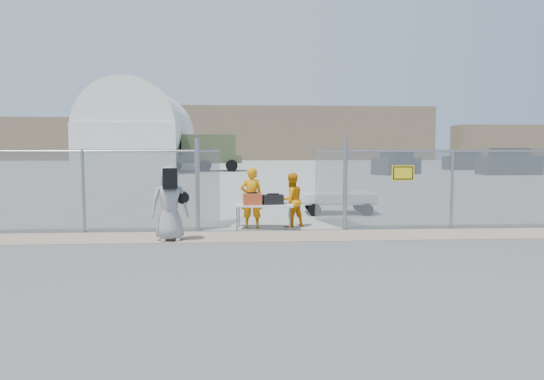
{
  "coord_description": "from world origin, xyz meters",
  "views": [
    {
      "loc": [
        -0.97,
        -12.24,
        2.27
      ],
      "look_at": [
        0.0,
        2.0,
        1.1
      ],
      "focal_mm": 35.0,
      "sensor_mm": 36.0,
      "label": 1
    }
  ],
  "objects": [
    {
      "name": "chain_link_fence",
      "position": [
        0.0,
        2.0,
        1.1
      ],
      "size": [
        40.0,
        0.2,
        2.2
      ],
      "primitive_type": null,
      "color": "gray",
      "rests_on": "ground"
    },
    {
      "name": "parked_vehicle_mid",
      "position": [
        21.33,
        37.86,
        0.92
      ],
      "size": [
        4.1,
        1.95,
        1.83
      ],
      "primitive_type": null,
      "rotation": [
        0.0,
        0.0,
        -0.03
      ],
      "color": "#3A3D3B",
      "rests_on": "ground"
    },
    {
      "name": "ground",
      "position": [
        0.0,
        0.0,
        0.0
      ],
      "size": [
        160.0,
        160.0,
        0.0
      ],
      "primitive_type": "plane",
      "color": "#4A4A4A"
    },
    {
      "name": "quonset_hangar",
      "position": [
        -10.0,
        40.0,
        4.0
      ],
      "size": [
        9.0,
        18.0,
        8.0
      ],
      "primitive_type": null,
      "color": "white",
      "rests_on": "ground"
    },
    {
      "name": "military_truck",
      "position": [
        -3.99,
        37.0,
        1.68
      ],
      "size": [
        7.11,
        2.79,
        3.36
      ],
      "primitive_type": null,
      "rotation": [
        0.0,
        0.0,
        0.03
      ],
      "color": "#495633",
      "rests_on": "ground"
    },
    {
      "name": "tarmac_inside",
      "position": [
        0.0,
        42.0,
        0.01
      ],
      "size": [
        160.0,
        80.0,
        0.01
      ],
      "primitive_type": "cube",
      "color": "gray",
      "rests_on": "ground"
    },
    {
      "name": "parked_vehicle_near",
      "position": [
        12.05,
        30.04,
        0.92
      ],
      "size": [
        4.42,
        3.78,
        1.84
      ],
      "primitive_type": null,
      "rotation": [
        0.0,
        0.0,
        0.58
      ],
      "color": "#3A3D3B",
      "rests_on": "ground"
    },
    {
      "name": "security_worker_right",
      "position": [
        0.58,
        2.53,
        0.77
      ],
      "size": [
        0.92,
        0.85,
        1.53
      ],
      "primitive_type": "imported",
      "rotation": [
        0.0,
        0.0,
        3.59
      ],
      "color": "orange",
      "rests_on": "ground"
    },
    {
      "name": "folding_table",
      "position": [
        -0.21,
        2.18,
        0.34
      ],
      "size": [
        1.68,
        0.85,
        0.69
      ],
      "primitive_type": null,
      "rotation": [
        0.0,
        0.0,
        -0.11
      ],
      "color": "silver",
      "rests_on": "ground"
    },
    {
      "name": "dirt_strip",
      "position": [
        0.0,
        1.0,
        0.01
      ],
      "size": [
        44.0,
        1.6,
        0.01
      ],
      "primitive_type": "cube",
      "color": "tan",
      "rests_on": "ground"
    },
    {
      "name": "visitor",
      "position": [
        -2.56,
        0.54,
        0.91
      ],
      "size": [
        0.99,
        0.74,
        1.83
      ],
      "primitive_type": "imported",
      "rotation": [
        0.0,
        0.0,
        0.19
      ],
      "color": "gray",
      "rests_on": "ground"
    },
    {
      "name": "orange_bag",
      "position": [
        -0.53,
        2.15,
        0.84
      ],
      "size": [
        0.51,
        0.36,
        0.31
      ],
      "primitive_type": "cube",
      "rotation": [
        0.0,
        0.0,
        0.07
      ],
      "color": "#C34922",
      "rests_on": "folding_table"
    },
    {
      "name": "utility_trailer",
      "position": [
        2.46,
        5.39,
        0.38
      ],
      "size": [
        3.18,
        1.73,
        0.76
      ],
      "primitive_type": null,
      "rotation": [
        0.0,
        0.0,
        -0.04
      ],
      "color": "silver",
      "rests_on": "ground"
    },
    {
      "name": "black_duffel",
      "position": [
        0.04,
        2.22,
        0.82
      ],
      "size": [
        0.58,
        0.38,
        0.27
      ],
      "primitive_type": "cube",
      "rotation": [
        0.0,
        0.0,
        0.12
      ],
      "color": "black",
      "rests_on": "folding_table"
    },
    {
      "name": "security_worker_left",
      "position": [
        -0.54,
        2.45,
        0.85
      ],
      "size": [
        0.64,
        0.44,
        1.7
      ],
      "primitive_type": "imported",
      "rotation": [
        0.0,
        0.0,
        3.09
      ],
      "color": "orange",
      "rests_on": "ground"
    },
    {
      "name": "distant_hills",
      "position": [
        5.0,
        78.0,
        4.5
      ],
      "size": [
        140.0,
        6.0,
        9.0
      ],
      "primitive_type": null,
      "color": "#7F684F",
      "rests_on": "ground"
    },
    {
      "name": "parked_vehicle_far",
      "position": [
        20.99,
        29.1,
        1.06
      ],
      "size": [
        4.73,
        2.25,
        2.11
      ],
      "primitive_type": null,
      "rotation": [
        0.0,
        0.0,
        0.03
      ],
      "color": "#3A3D3B",
      "rests_on": "ground"
    }
  ]
}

